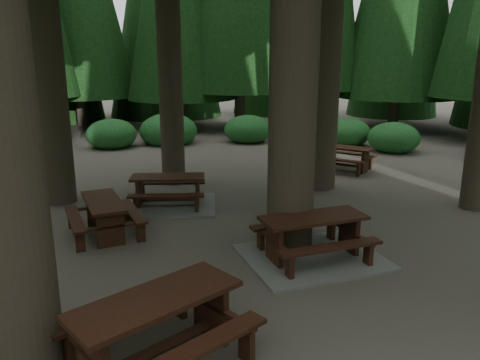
{
  "coord_description": "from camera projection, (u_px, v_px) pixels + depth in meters",
  "views": [
    {
      "loc": [
        -0.9,
        -7.76,
        3.39
      ],
      "look_at": [
        -0.05,
        0.9,
        1.1
      ],
      "focal_mm": 35.0,
      "sensor_mm": 36.0,
      "label": 1
    }
  ],
  "objects": [
    {
      "name": "ground",
      "position": [
        247.0,
        252.0,
        8.42
      ],
      "size": [
        80.0,
        80.0,
        0.0
      ],
      "primitive_type": "plane",
      "color": "#544C44",
      "rests_on": "ground"
    },
    {
      "name": "picnic_table_a",
      "position": [
        313.0,
        244.0,
        8.06
      ],
      "size": [
        2.7,
        2.41,
        0.78
      ],
      "rotation": [
        0.0,
        0.0,
        0.25
      ],
      "color": "gray",
      "rests_on": "ground"
    },
    {
      "name": "picnic_table_b",
      "position": [
        104.0,
        212.0,
        9.11
      ],
      "size": [
        1.79,
        1.99,
        0.71
      ],
      "rotation": [
        0.0,
        0.0,
        1.91
      ],
      "color": "black",
      "rests_on": "ground"
    },
    {
      "name": "picnic_table_c",
      "position": [
        169.0,
        196.0,
        10.93
      ],
      "size": [
        2.23,
        1.87,
        0.73
      ],
      "rotation": [
        0.0,
        0.0,
        -0.04
      ],
      "color": "gray",
      "rests_on": "ground"
    },
    {
      "name": "picnic_table_d",
      "position": [
        344.0,
        155.0,
        14.41
      ],
      "size": [
        2.16,
        2.11,
        0.73
      ],
      "rotation": [
        0.0,
        0.0,
        -0.68
      ],
      "color": "black",
      "rests_on": "ground"
    },
    {
      "name": "picnic_table_e",
      "position": [
        157.0,
        320.0,
        5.22
      ],
      "size": [
        2.48,
        2.41,
        0.84
      ],
      "rotation": [
        0.0,
        0.0,
        0.65
      ],
      "color": "black",
      "rests_on": "ground"
    },
    {
      "name": "shrub_ring",
      "position": [
        279.0,
        216.0,
        9.11
      ],
      "size": [
        23.86,
        24.64,
        1.49
      ],
      "color": "#1F5A2C",
      "rests_on": "ground"
    }
  ]
}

